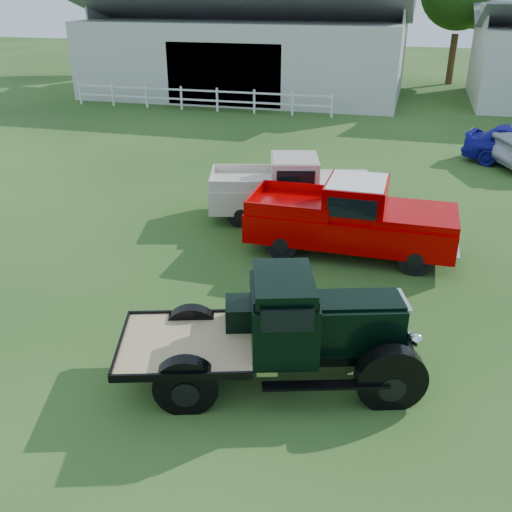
% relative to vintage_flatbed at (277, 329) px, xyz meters
% --- Properties ---
extents(ground, '(120.00, 120.00, 0.00)m').
position_rel_vintage_flatbed_xyz_m(ground, '(-1.18, 1.14, -0.94)').
color(ground, '#1C3C10').
extents(shed_left, '(18.80, 10.20, 5.60)m').
position_rel_vintage_flatbed_xyz_m(shed_left, '(-8.18, 27.14, 1.86)').
color(shed_left, '#B1B19A').
rests_on(shed_left, ground).
extents(fence_rail, '(14.20, 0.16, 1.20)m').
position_rel_vintage_flatbed_xyz_m(fence_rail, '(-9.18, 21.14, -0.34)').
color(fence_rail, white).
rests_on(fence_rail, ground).
extents(tree_c, '(5.40, 5.40, 9.00)m').
position_rel_vintage_flatbed_xyz_m(tree_c, '(3.82, 34.14, 3.56)').
color(tree_c, black).
rests_on(tree_c, ground).
extents(vintage_flatbed, '(5.10, 3.22, 1.88)m').
position_rel_vintage_flatbed_xyz_m(vintage_flatbed, '(0.00, 0.00, 0.00)').
color(vintage_flatbed, black).
rests_on(vintage_flatbed, ground).
extents(red_pickup, '(5.08, 2.00, 1.85)m').
position_rel_vintage_flatbed_xyz_m(red_pickup, '(0.56, 5.32, -0.02)').
color(red_pickup, '#B10001').
rests_on(red_pickup, ground).
extents(white_pickup, '(4.91, 2.88, 1.69)m').
position_rel_vintage_flatbed_xyz_m(white_pickup, '(-1.32, 7.26, -0.09)').
color(white_pickup, beige).
rests_on(white_pickup, ground).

